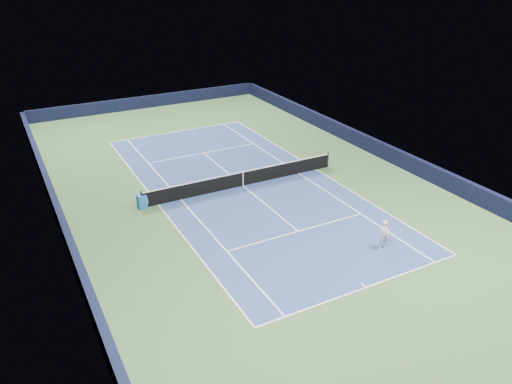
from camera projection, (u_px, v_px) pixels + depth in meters
name	position (u px, v px, depth m)	size (l,w,h in m)	color
ground	(243.00, 186.00, 31.10)	(40.00, 40.00, 0.00)	#3A5B31
wall_far	(148.00, 102.00, 46.62)	(22.00, 0.35, 1.10)	black
wall_right	(379.00, 149.00, 35.46)	(0.35, 40.00, 1.10)	black
wall_left	(60.00, 217.00, 26.27)	(0.35, 40.00, 1.10)	black
court_surface	(243.00, 186.00, 31.10)	(10.97, 23.77, 0.01)	navy
baseline_far	(177.00, 131.00, 40.55)	(10.97, 0.08, 0.00)	white
baseline_near	(366.00, 287.00, 21.65)	(10.97, 0.08, 0.00)	white
sideline_doubles_right	(316.00, 169.00, 33.43)	(0.08, 23.77, 0.00)	white
sideline_doubles_left	(158.00, 205.00, 28.77)	(0.08, 23.77, 0.00)	white
sideline_singles_right	(299.00, 173.00, 32.84)	(0.08, 23.77, 0.00)	white
sideline_singles_left	(181.00, 200.00, 29.35)	(0.08, 23.77, 0.00)	white
service_line_far	(203.00, 153.00, 36.19)	(8.23, 0.08, 0.00)	white
service_line_near	(298.00, 231.00, 26.01)	(8.23, 0.08, 0.00)	white
center_service_line	(243.00, 186.00, 31.10)	(0.08, 12.80, 0.00)	white
center_mark_far	(178.00, 132.00, 40.43)	(0.08, 0.30, 0.00)	white
center_mark_near	(364.00, 286.00, 21.77)	(0.08, 0.30, 0.00)	white
tennis_net	(243.00, 178.00, 30.88)	(12.90, 0.10, 1.07)	black
sponsor_cube	(142.00, 201.00, 28.25)	(0.57, 0.50, 0.80)	blue
tennis_player	(384.00, 235.00, 24.21)	(0.75, 1.25, 1.66)	silver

